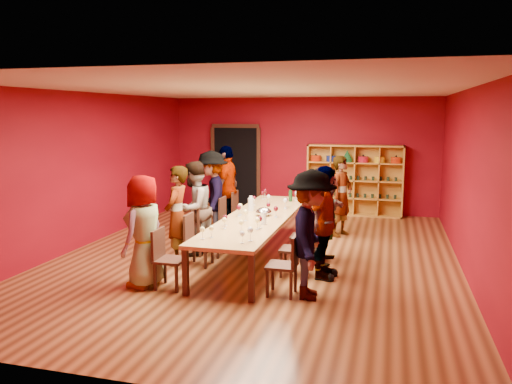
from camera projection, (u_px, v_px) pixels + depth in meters
room_shell at (258, 175)px, 8.87m from camera, size 7.10×9.10×3.04m
tasting_table at (258, 219)px, 9.00m from camera, size 1.10×4.50×0.75m
doorway at (236, 167)px, 13.63m from camera, size 1.40×0.17×2.30m
shelving_unit at (355, 177)px, 12.71m from camera, size 2.40×0.40×1.80m
chair_person_left_0 at (165, 255)px, 7.42m from camera, size 0.42×0.42×0.89m
person_left_0 at (144, 231)px, 7.45m from camera, size 0.56×0.88×1.69m
chair_person_left_1 at (195, 237)px, 8.53m from camera, size 0.42×0.42×0.89m
person_left_1 at (177, 215)px, 8.55m from camera, size 0.50×0.66×1.71m
chair_person_left_2 at (208, 229)px, 9.12m from camera, size 0.42×0.42×0.89m
person_left_2 at (194, 208)px, 9.13m from camera, size 0.60×0.91×1.73m
chair_person_left_3 at (228, 216)px, 10.21m from camera, size 0.42×0.42×0.89m
person_left_3 at (212, 195)px, 10.23m from camera, size 0.88×1.28×1.84m
chair_person_left_4 at (240, 209)px, 11.02m from camera, size 0.42×0.42×0.89m
person_left_4 at (227, 188)px, 11.02m from camera, size 0.51×1.11×1.89m
chair_person_right_0 at (287, 262)px, 7.10m from camera, size 0.42×0.42×0.89m
person_right_0 at (311, 235)px, 6.95m from camera, size 0.60×1.22×1.83m
chair_person_right_1 at (299, 246)px, 7.96m from camera, size 0.42×0.42×0.89m
person_right_1 at (324, 223)px, 7.80m from camera, size 0.59×1.09×1.79m
chair_person_right_2 at (308, 233)px, 8.79m from camera, size 0.42×0.42×0.89m
person_right_2 at (324, 215)px, 8.66m from camera, size 0.51×1.58×1.69m
chair_person_right_4 at (323, 212)px, 10.70m from camera, size 0.42×0.42×0.89m
person_right_4 at (341, 196)px, 10.55m from camera, size 0.67×0.76×1.71m
wine_glass_0 at (246, 213)px, 8.58m from camera, size 0.08×0.08×0.20m
wine_glass_1 at (254, 198)px, 10.05m from camera, size 0.08×0.08×0.19m
wine_glass_2 at (225, 218)px, 8.21m from camera, size 0.07×0.07×0.19m
wine_glass_3 at (269, 197)px, 10.23m from camera, size 0.08×0.08×0.19m
wine_glass_4 at (285, 201)px, 9.67m from camera, size 0.09×0.09×0.21m
wine_glass_5 at (297, 193)px, 10.58m from camera, size 0.09×0.09×0.21m
wine_glass_6 at (265, 192)px, 10.81m from camera, size 0.09×0.09×0.22m
wine_glass_7 at (211, 229)px, 7.43m from camera, size 0.07×0.07×0.19m
wine_glass_8 at (296, 193)px, 10.66m from camera, size 0.08×0.08×0.20m
wine_glass_9 at (242, 234)px, 7.10m from camera, size 0.07×0.07×0.18m
wine_glass_10 at (286, 200)px, 9.77m from camera, size 0.08×0.08×0.21m
wine_glass_11 at (276, 209)px, 8.85m from camera, size 0.08×0.08×0.21m
wine_glass_12 at (262, 193)px, 10.77m from camera, size 0.07×0.07×0.18m
wine_glass_13 at (253, 201)px, 9.72m from camera, size 0.08×0.08×0.19m
wine_glass_14 at (260, 219)px, 8.03m from camera, size 0.08×0.08×0.20m
wine_glass_15 at (202, 230)px, 7.33m from camera, size 0.08×0.08×0.19m
wine_glass_16 at (240, 207)px, 9.07m from camera, size 0.09×0.09×0.22m
wine_glass_17 at (250, 231)px, 7.22m from camera, size 0.09×0.09×0.21m
wine_glass_18 at (276, 209)px, 8.96m from camera, size 0.07×0.07×0.18m
wine_glass_19 at (257, 221)px, 7.94m from camera, size 0.08×0.08×0.20m
wine_glass_20 at (241, 223)px, 7.80m from camera, size 0.08×0.08×0.19m
wine_glass_21 at (239, 208)px, 8.97m from camera, size 0.09×0.09×0.21m
wine_glass_22 at (268, 205)px, 9.32m from camera, size 0.08×0.08×0.19m
wine_glass_23 at (225, 220)px, 8.00m from camera, size 0.08×0.08×0.19m
spittoon_bowl at (264, 212)px, 9.04m from camera, size 0.29×0.29×0.16m
carafe_a at (251, 204)px, 9.48m from camera, size 0.14×0.14×0.29m
carafe_b at (264, 218)px, 8.31m from camera, size 0.12×0.12×0.25m
wine_bottle at (291, 196)px, 10.50m from camera, size 0.09×0.09×0.32m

